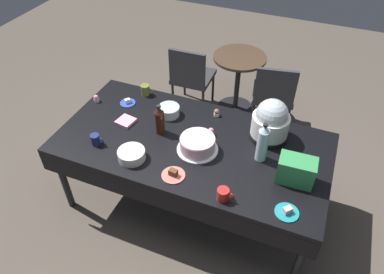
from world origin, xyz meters
TOP-DOWN VIEW (x-y plane):
  - ground at (0.00, 0.00)m, footprint 9.00×9.00m
  - potluck_table at (0.00, 0.00)m, footprint 2.20×1.10m
  - frosted_layer_cake at (0.08, -0.07)m, footprint 0.33×0.33m
  - slow_cooker at (0.56, 0.29)m, footprint 0.31×0.31m
  - glass_salad_bowl at (-0.32, 0.25)m, footprint 0.19×0.19m
  - ceramic_snack_bowl at (-0.36, -0.35)m, footprint 0.21×0.21m
  - dessert_plate_coral at (0.01, -0.39)m, footprint 0.18×0.18m
  - dessert_plate_cobalt at (-0.74, 0.26)m, footprint 0.14×0.14m
  - dessert_plate_teal at (0.85, -0.41)m, footprint 0.16×0.16m
  - cupcake_berry at (0.11, 0.14)m, footprint 0.05×0.05m
  - cupcake_vanilla at (-1.02, 0.18)m, footprint 0.05×0.05m
  - cupcake_cocoa at (0.07, 0.40)m, footprint 0.05×0.05m
  - soda_bottle_water at (0.56, 0.02)m, footprint 0.08×0.08m
  - soda_bottle_cola at (-0.29, 0.02)m, footprint 0.08×0.08m
  - coffee_mug_olive at (-0.66, 0.45)m, footprint 0.13×0.08m
  - coffee_mug_red at (0.42, -0.46)m, footprint 0.13×0.09m
  - coffee_mug_navy at (-0.70, -0.31)m, footprint 0.11×0.07m
  - soda_carton at (0.84, -0.10)m, footprint 0.27×0.17m
  - paper_napkin_stack at (-0.62, 0.01)m, footprint 0.16×0.16m
  - maroon_chair_left at (-0.55, 1.32)m, footprint 0.45×0.45m
  - maroon_chair_right at (0.41, 1.32)m, footprint 0.51×0.51m
  - round_cafe_table at (-0.05, 1.54)m, footprint 0.60×0.60m

SIDE VIEW (x-z plane):
  - ground at x=0.00m, z-range 0.00..0.00m
  - maroon_chair_left at x=-0.55m, z-range 0.07..0.92m
  - maroon_chair_right at x=0.41m, z-range 0.07..0.92m
  - round_cafe_table at x=-0.05m, z-range 0.14..0.86m
  - potluck_table at x=0.00m, z-range 0.31..1.06m
  - dessert_plate_cobalt at x=-0.74m, z-range 0.74..0.78m
  - dessert_plate_teal at x=0.85m, z-range 0.74..0.79m
  - paper_napkin_stack at x=-0.62m, z-range 0.75..0.77m
  - dessert_plate_coral at x=0.01m, z-range 0.74..0.79m
  - cupcake_berry at x=0.11m, z-range 0.75..0.82m
  - cupcake_vanilla at x=-1.02m, z-range 0.75..0.82m
  - cupcake_cocoa at x=0.07m, z-range 0.75..0.82m
  - ceramic_snack_bowl at x=-0.36m, z-range 0.75..0.83m
  - glass_salad_bowl at x=-0.32m, z-range 0.75..0.83m
  - coffee_mug_navy at x=-0.70m, z-range 0.75..0.84m
  - coffee_mug_red at x=0.42m, z-range 0.75..0.84m
  - coffee_mug_olive at x=-0.66m, z-range 0.75..0.85m
  - frosted_layer_cake at x=0.08m, z-range 0.75..0.87m
  - soda_carton at x=0.84m, z-range 0.75..0.95m
  - soda_bottle_cola at x=-0.29m, z-range 0.74..1.01m
  - soda_bottle_water at x=0.56m, z-range 0.74..1.08m
  - slow_cooker at x=0.56m, z-range 0.73..1.09m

